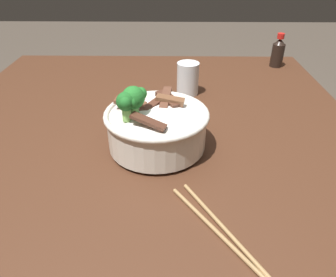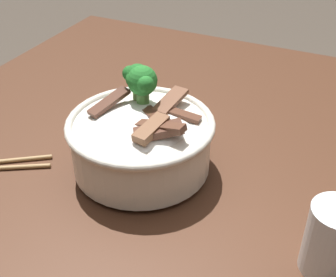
% 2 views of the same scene
% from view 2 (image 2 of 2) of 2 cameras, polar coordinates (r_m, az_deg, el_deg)
% --- Properties ---
extents(dining_table, '(1.12, 1.08, 0.83)m').
position_cam_2_polar(dining_table, '(0.81, 3.94, -11.81)').
color(dining_table, '#472819').
rests_on(dining_table, ground).
extents(rice_bowl, '(0.22, 0.22, 0.15)m').
position_cam_2_polar(rice_bowl, '(0.69, -3.41, 0.21)').
color(rice_bowl, silver).
rests_on(rice_bowl, dining_table).
extents(drinking_glass, '(0.07, 0.07, 0.09)m').
position_cam_2_polar(drinking_glass, '(0.59, 19.80, -12.40)').
color(drinking_glass, white).
rests_on(drinking_glass, dining_table).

